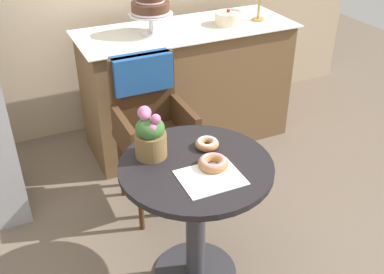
{
  "coord_description": "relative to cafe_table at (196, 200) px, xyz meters",
  "views": [
    {
      "loc": [
        -0.75,
        -1.55,
        1.92
      ],
      "look_at": [
        0.05,
        0.15,
        0.77
      ],
      "focal_mm": 42.64,
      "sensor_mm": 36.0,
      "label": 1
    }
  ],
  "objects": [
    {
      "name": "wicker_chair",
      "position": [
        0.04,
        0.73,
        0.13
      ],
      "size": [
        0.42,
        0.45,
        0.95
      ],
      "rotation": [
        0.0,
        0.0,
        -0.07
      ],
      "color": "#472D19",
      "rests_on": "ground"
    },
    {
      "name": "paper_napkin",
      "position": [
        0.01,
        -0.12,
        0.21
      ],
      "size": [
        0.28,
        0.23,
        0.0
      ],
      "primitive_type": "cube",
      "rotation": [
        0.0,
        0.0,
        -0.02
      ],
      "color": "white",
      "rests_on": "cafe_table"
    },
    {
      "name": "ground_plane",
      "position": [
        0.0,
        0.0,
        -0.51
      ],
      "size": [
        8.0,
        8.0,
        0.0
      ],
      "primitive_type": "plane",
      "color": "#6B5B4C"
    },
    {
      "name": "round_layer_cake",
      "position": [
        0.86,
        1.26,
        0.43
      ],
      "size": [
        0.19,
        0.19,
        0.11
      ],
      "color": "beige",
      "rests_on": "display_counter"
    },
    {
      "name": "donut_mid",
      "position": [
        0.11,
        0.11,
        0.23
      ],
      "size": [
        0.12,
        0.12,
        0.04
      ],
      "color": "#AD7542",
      "rests_on": "cafe_table"
    },
    {
      "name": "flower_vase",
      "position": [
        -0.16,
        0.16,
        0.32
      ],
      "size": [
        0.15,
        0.16,
        0.24
      ],
      "color": "brown",
      "rests_on": "cafe_table"
    },
    {
      "name": "cafe_table",
      "position": [
        0.0,
        0.0,
        0.0
      ],
      "size": [
        0.72,
        0.72,
        0.72
      ],
      "color": "black",
      "rests_on": "ground"
    },
    {
      "name": "tiered_cake_stand",
      "position": [
        0.29,
        1.3,
        0.57
      ],
      "size": [
        0.3,
        0.3,
        0.27
      ],
      "color": "silver",
      "rests_on": "display_counter"
    },
    {
      "name": "donut_front",
      "position": [
        0.06,
        -0.05,
        0.24
      ],
      "size": [
        0.14,
        0.14,
        0.05
      ],
      "color": "#AD7542",
      "rests_on": "cafe_table"
    },
    {
      "name": "display_counter",
      "position": [
        0.55,
        1.3,
        -0.05
      ],
      "size": [
        1.56,
        0.62,
        0.9
      ],
      "color": "brown",
      "rests_on": "ground"
    }
  ]
}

